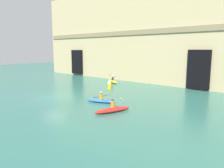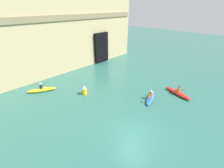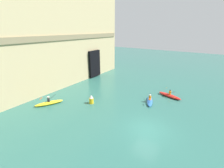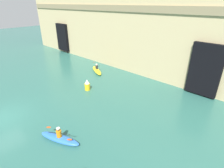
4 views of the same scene
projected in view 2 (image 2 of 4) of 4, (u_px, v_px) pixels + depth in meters
The scene contains 6 objects.
ground_plane at pixel (133, 136), 12.51m from camera, with size 120.00×120.00×0.00m, color #2D665B.
cliff_bluff at pixel (4, 19), 18.79m from camera, with size 42.39×6.72×16.28m.
kayak_red at pixel (178, 93), 18.24m from camera, with size 1.76×3.58×1.27m.
kayak_yellow at pixel (42, 90), 18.93m from camera, with size 3.48×2.33×1.27m.
kayak_blue at pixel (151, 97), 17.34m from camera, with size 3.23×1.80×1.10m.
marker_buoy at pixel (84, 90), 18.15m from camera, with size 0.59×0.59×1.24m.
Camera 2 is at (-7.68, -5.06, 9.70)m, focal length 24.00 mm.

